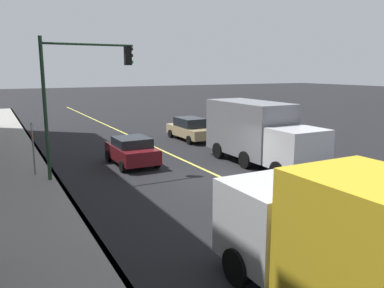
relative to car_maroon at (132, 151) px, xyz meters
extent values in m
plane|color=black|center=(-4.73, -2.91, -0.78)|extent=(200.00, 200.00, 0.00)
cube|color=gray|center=(-4.73, 5.51, -0.71)|extent=(80.00, 3.05, 0.15)
cube|color=slate|center=(-4.73, 4.07, -0.71)|extent=(80.00, 0.16, 0.15)
cube|color=#D8CC4C|center=(-4.73, -2.91, -0.78)|extent=(80.00, 0.16, 0.01)
cube|color=#591116|center=(0.02, 0.00, -0.12)|extent=(3.84, 1.88, 0.73)
cube|color=black|center=(-0.06, 0.00, 0.49)|extent=(1.93, 1.73, 0.47)
cylinder|color=black|center=(1.29, 0.92, -0.48)|extent=(0.60, 0.22, 0.60)
cylinder|color=black|center=(1.29, -0.92, -0.48)|extent=(0.60, 0.22, 0.60)
cylinder|color=black|center=(-1.25, 0.92, -0.48)|extent=(0.60, 0.22, 0.60)
cylinder|color=black|center=(-1.25, -0.92, -0.48)|extent=(0.60, 0.22, 0.60)
cylinder|color=black|center=(-10.20, -5.07, -0.48)|extent=(0.60, 0.22, 0.60)
cube|color=tan|center=(5.16, -6.22, -0.14)|extent=(4.60, 1.72, 0.67)
cube|color=black|center=(5.17, -6.22, 0.51)|extent=(2.34, 1.58, 0.64)
cylinder|color=black|center=(3.64, -7.06, -0.48)|extent=(0.60, 0.22, 0.60)
cylinder|color=black|center=(3.64, -5.38, -0.48)|extent=(0.60, 0.22, 0.60)
cylinder|color=black|center=(6.68, -7.06, -0.48)|extent=(0.60, 0.22, 0.60)
cylinder|color=black|center=(6.68, -5.38, -0.48)|extent=(0.60, 0.22, 0.60)
cube|color=silver|center=(-5.99, -6.10, 0.61)|extent=(2.11, 2.42, 1.88)
cube|color=slate|center=(-2.13, -6.10, 1.10)|extent=(5.29, 2.42, 2.87)
cylinder|color=black|center=(-5.99, -7.26, -0.33)|extent=(0.90, 0.28, 0.90)
cylinder|color=black|center=(-5.99, -4.94, -0.33)|extent=(0.90, 0.28, 0.90)
cylinder|color=black|center=(-0.81, -7.26, -0.33)|extent=(0.90, 0.28, 0.90)
cylinder|color=black|center=(-0.81, -4.94, -0.33)|extent=(0.90, 0.28, 0.90)
cylinder|color=black|center=(-3.46, -7.26, -0.33)|extent=(0.90, 0.28, 0.90)
cylinder|color=black|center=(-3.46, -4.94, -0.33)|extent=(0.90, 0.28, 0.90)
cube|color=silver|center=(-12.35, 0.55, 0.62)|extent=(2.13, 2.38, 1.91)
cylinder|color=black|center=(-12.35, 1.69, -0.33)|extent=(0.90, 0.28, 0.90)
cylinder|color=black|center=(-12.35, -0.58, -0.33)|extent=(0.90, 0.28, 0.90)
cylinder|color=#1E3823|center=(-1.47, 4.39, 2.44)|extent=(0.16, 0.16, 6.44)
cylinder|color=#1E3823|center=(-1.47, 2.35, 5.35)|extent=(0.10, 4.08, 0.10)
cube|color=black|center=(-1.47, 0.55, 4.90)|extent=(0.28, 0.30, 0.90)
sphere|color=#360605|center=(-1.47, 0.37, 5.20)|extent=(0.18, 0.18, 0.18)
sphere|color=#392905|center=(-1.47, 0.37, 4.90)|extent=(0.18, 0.18, 0.18)
sphere|color=green|center=(-1.47, 0.37, 4.60)|extent=(0.18, 0.18, 0.18)
cylinder|color=slate|center=(-0.28, 4.89, 0.53)|extent=(0.08, 0.08, 2.63)
cube|color=white|center=(-0.28, 4.91, 1.65)|extent=(0.60, 0.02, 0.20)
cube|color=#DB5919|center=(-0.28, 4.91, 1.30)|extent=(0.44, 0.02, 0.28)
camera|label=1|loc=(-19.21, 6.54, 4.24)|focal=35.87mm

